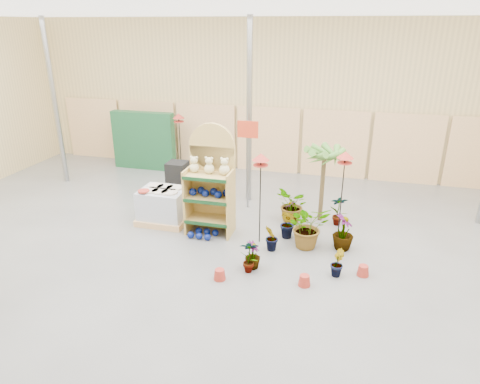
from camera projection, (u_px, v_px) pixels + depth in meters
The scene contains 23 objects.
room at pixel (217, 142), 8.10m from camera, with size 15.20×12.10×4.70m.
display_shelf at pixel (211, 183), 9.21m from camera, with size 1.01×0.63×2.40m.
teddy_bears at pixel (210, 167), 8.95m from camera, with size 0.88×0.22×0.37m.
gazing_balls_shelf at pixel (210, 192), 9.15m from camera, with size 0.88×0.30×0.17m.
gazing_balls_floor at pixel (203, 234), 9.23m from camera, with size 0.63×0.39×0.15m.
pallet_stack at pixel (164, 206), 9.85m from camera, with size 1.12×0.93×0.83m.
charcoal_planters at pixel (178, 181), 11.12m from camera, with size 0.50×0.50×1.00m.
trellis_stock at pixel (144, 141), 13.35m from camera, with size 2.00×0.30×1.80m, color #184B29.
offer_sign at pixel (248, 147), 10.17m from camera, with size 0.50×0.08×2.20m.
bird_table_front at pixel (261, 160), 8.40m from camera, with size 0.34×0.34×1.94m.
bird_table_right at pixel (345, 158), 8.63m from camera, with size 0.34×0.34×1.92m.
bird_table_back at pixel (179, 118), 12.43m from camera, with size 0.34×0.34×1.88m.
palm at pixel (325, 154), 9.49m from camera, with size 0.70×0.70×1.88m.
potted_plant_1 at pixel (272, 238), 8.59m from camera, with size 0.32×0.26×0.58m, color #4A822E.
potted_plant_2 at pixel (308, 226), 8.70m from camera, with size 0.84×0.73×0.94m, color #4A822E.
potted_plant_3 at pixel (343, 232), 8.64m from camera, with size 0.42×0.42×0.75m, color #4A822E.
potted_plant_4 at pixel (338, 210), 9.70m from camera, with size 0.39×0.26×0.73m, color #4A822E.
potted_plant_5 at pixel (288, 224), 9.09m from camera, with size 0.37×0.30×0.67m, color #4A822E.
potted_plant_6 at pixel (293, 205), 9.79m from camera, with size 0.77×0.67×0.86m, color #4A822E.
potted_plant_7 at pixel (253, 255), 8.00m from camera, with size 0.30×0.30×0.54m, color #4A822E.
potted_plant_8 at pixel (249, 256), 7.84m from camera, with size 0.35×0.24×0.67m, color #4A822E.
potted_plant_9 at pixel (337, 263), 7.77m from camera, with size 0.28×0.23×0.51m, color #4A822E.
potted_plant_11 at pixel (291, 212), 9.76m from camera, with size 0.33×0.33×0.60m, color #4A822E.
Camera 1 is at (2.46, -6.59, 4.31)m, focal length 32.00 mm.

